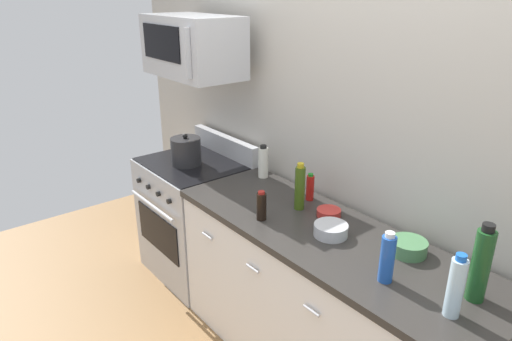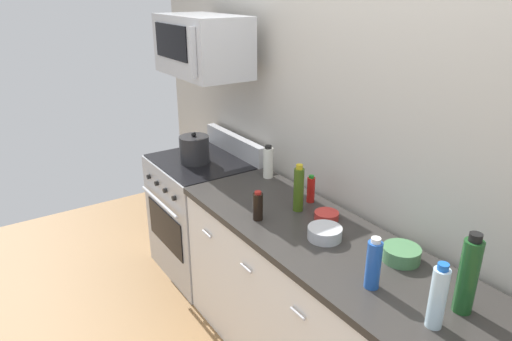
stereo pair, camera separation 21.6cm
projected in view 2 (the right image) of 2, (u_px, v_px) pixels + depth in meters
The scene contains 15 objects.
back_wall at pixel (384, 144), 2.45m from camera, with size 5.02×0.10×2.70m, color #B7B2A8.
counter_unit at pixel (316, 309), 2.57m from camera, with size 1.93×0.66×0.92m.
range_oven at pixel (204, 215), 3.60m from camera, with size 0.76×0.69×1.07m.
microwave at pixel (202, 46), 3.15m from camera, with size 0.74×0.44×0.40m.
bottle_hot_sauce_red at pixel (311, 189), 2.75m from camera, with size 0.05×0.05×0.17m.
bottle_wine_green at pixel (468, 275), 1.79m from camera, with size 0.08×0.08×0.35m.
bottle_soy_sauce_dark at pixel (258, 206), 2.54m from camera, with size 0.06×0.06×0.17m.
bottle_vinegar_white at pixel (268, 162), 3.10m from camera, with size 0.07×0.07×0.23m.
bottle_water_clear at pixel (438, 297), 1.72m from camera, with size 0.06×0.06×0.28m.
bottle_olive_oil at pixel (299, 189), 2.63m from camera, with size 0.06×0.06×0.28m.
bottle_soda_blue at pixel (373, 264), 1.95m from camera, with size 0.06×0.06×0.24m.
bowl_red_small at pixel (327, 215), 2.57m from camera, with size 0.14×0.14×0.04m.
bowl_steel_prep at pixel (325, 232), 2.36m from camera, with size 0.18×0.18×0.06m.
bowl_green_glaze at pixel (401, 253), 2.17m from camera, with size 0.18×0.18×0.07m.
stockpot at pixel (194, 149), 3.37m from camera, with size 0.22×0.22×0.23m.
Camera 2 is at (1.56, -1.45, 2.13)m, focal length 32.43 mm.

